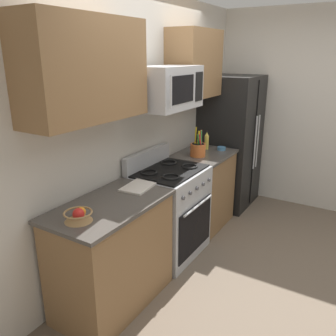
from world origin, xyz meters
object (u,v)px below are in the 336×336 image
at_px(range_oven, 169,211).
at_px(prep_bowl, 221,148).
at_px(utensil_crock, 198,149).
at_px(cutting_board, 139,186).
at_px(fruit_basket, 79,215).
at_px(refrigerator, 230,142).
at_px(microwave, 167,88).
at_px(bottle_oil, 207,141).

bearing_deg(range_oven, prep_bowl, -6.99).
bearing_deg(prep_bowl, utensil_crock, 161.39).
bearing_deg(cutting_board, range_oven, -1.21).
relative_size(range_oven, fruit_basket, 5.38).
bearing_deg(refrigerator, utensil_crock, 178.71).
bearing_deg(refrigerator, fruit_basket, 179.91).
bearing_deg(refrigerator, cutting_board, 179.23).
distance_m(fruit_basket, prep_bowl, 2.26).
height_order(range_oven, fruit_basket, range_oven).
bearing_deg(refrigerator, microwave, 178.44).
height_order(range_oven, microwave, microwave).
xyz_separation_m(fruit_basket, prep_bowl, (2.26, -0.11, -0.02)).
relative_size(utensil_crock, fruit_basket, 1.62).
bearing_deg(microwave, prep_bowl, -8.41).
relative_size(microwave, cutting_board, 2.15).
xyz_separation_m(microwave, fruit_basket, (-1.25, -0.04, -0.77)).
bearing_deg(range_oven, utensil_crock, 0.37).
height_order(fruit_basket, prep_bowl, fruit_basket).
relative_size(fruit_basket, cutting_board, 0.62).
height_order(utensil_crock, bottle_oil, utensil_crock).
height_order(range_oven, bottle_oil, bottle_oil).
height_order(microwave, prep_bowl, microwave).
xyz_separation_m(refrigerator, prep_bowl, (-0.56, -0.11, 0.05)).
xyz_separation_m(refrigerator, fruit_basket, (-2.82, 0.00, 0.08)).
relative_size(range_oven, utensil_crock, 3.31).
bearing_deg(microwave, bottle_oil, 1.49).
bearing_deg(range_oven, cutting_board, 178.79).
bearing_deg(cutting_board, fruit_basket, -178.19).
bearing_deg(fruit_basket, prep_bowl, -2.82).
distance_m(range_oven, microwave, 1.25).
xyz_separation_m(range_oven, cutting_board, (-0.51, 0.01, 0.44)).
bearing_deg(bottle_oil, fruit_basket, -178.36).
xyz_separation_m(microwave, prep_bowl, (1.01, -0.15, -0.79)).
distance_m(range_oven, prep_bowl, 1.12).
distance_m(refrigerator, microwave, 1.79).
height_order(bottle_oil, prep_bowl, bottle_oil).
relative_size(utensil_crock, cutting_board, 1.01).
distance_m(refrigerator, bottle_oil, 0.64).
xyz_separation_m(microwave, bottle_oil, (0.96, 0.02, -0.71)).
height_order(cutting_board, bottle_oil, bottle_oil).
relative_size(range_oven, refrigerator, 0.62).
height_order(utensil_crock, prep_bowl, utensil_crock).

